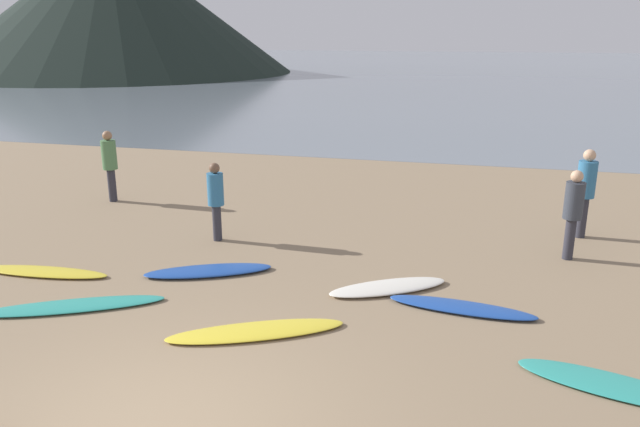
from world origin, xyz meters
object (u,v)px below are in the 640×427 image
object	(u,v)px
surfboard_3	(256,331)
person_2	(110,160)
surfboard_1	(72,306)
person_3	(586,186)
person_1	(573,207)
surfboard_5	(462,307)
person_0	(216,195)
surfboard_2	(208,271)
surfboard_4	(388,287)
surfboard_0	(44,272)
surfboard_6	(610,385)

from	to	relation	value
surfboard_3	person_2	world-z (taller)	person_2
surfboard_1	person_3	distance (m)	9.46
surfboard_3	person_1	bearing A→B (deg)	16.01
surfboard_5	person_0	size ratio (longest dim) A/B	1.40
surfboard_1	person_2	xyz separation A→B (m)	(-2.71, 5.42, 0.96)
surfboard_1	surfboard_2	size ratio (longest dim) A/B	1.25
person_2	person_3	bearing A→B (deg)	-138.41
surfboard_4	person_0	distance (m)	4.00
surfboard_3	person_1	size ratio (longest dim) A/B	1.49
surfboard_0	surfboard_3	bearing A→B (deg)	-19.46
surfboard_1	person_1	bearing A→B (deg)	1.64
person_0	person_2	xyz separation A→B (m)	(-3.57, 2.03, 0.09)
surfboard_0	person_3	world-z (taller)	person_3
surfboard_4	surfboard_5	size ratio (longest dim) A/B	0.91
surfboard_3	person_3	world-z (taller)	person_3
surfboard_2	surfboard_5	world-z (taller)	surfboard_2
surfboard_2	person_3	size ratio (longest dim) A/B	1.21
surfboard_3	person_0	distance (m)	4.12
person_2	person_0	bearing A→B (deg)	-167.65
person_3	person_0	bearing A→B (deg)	133.68
person_1	person_3	size ratio (longest dim) A/B	0.92
surfboard_5	person_1	bearing A→B (deg)	61.85
surfboard_2	surfboard_5	xyz separation A→B (m)	(4.19, -0.40, -0.00)
surfboard_6	person_3	distance (m)	5.74
surfboard_2	surfboard_4	distance (m)	3.04
surfboard_0	surfboard_6	xyz separation A→B (m)	(8.60, -1.34, -0.01)
surfboard_4	surfboard_6	world-z (taller)	surfboard_4
surfboard_3	surfboard_2	bearing A→B (deg)	103.23
surfboard_5	surfboard_6	distance (m)	2.39
surfboard_5	person_3	size ratio (longest dim) A/B	1.22
surfboard_4	surfboard_6	size ratio (longest dim) A/B	0.94
surfboard_2	surfboard_6	world-z (taller)	surfboard_2
surfboard_5	person_2	size ratio (longest dim) A/B	1.27
person_2	surfboard_3	bearing A→B (deg)	177.65
surfboard_4	person_3	world-z (taller)	person_3
surfboard_5	person_3	distance (m)	4.64
surfboard_4	surfboard_3	bearing A→B (deg)	-160.50
surfboard_6	person_2	world-z (taller)	person_2
surfboard_4	surfboard_5	world-z (taller)	surfboard_4
person_0	surfboard_1	bearing A→B (deg)	-54.35
surfboard_2	person_3	distance (m)	7.36
surfboard_3	surfboard_6	distance (m)	4.41
surfboard_2	person_0	xyz separation A→B (m)	(-0.53, 1.64, 0.86)
surfboard_5	surfboard_1	bearing A→B (deg)	-160.64
surfboard_1	surfboard_5	xyz separation A→B (m)	(5.59, 1.35, 0.01)
surfboard_2	surfboard_4	bearing A→B (deg)	-23.70
surfboard_2	person_3	xyz separation A→B (m)	(6.35, 3.59, 0.99)
surfboard_5	surfboard_2	bearing A→B (deg)	-179.64
surfboard_0	surfboard_1	xyz separation A→B (m)	(1.29, -1.04, -0.00)
surfboard_3	person_3	xyz separation A→B (m)	(4.84, 5.42, 1.00)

